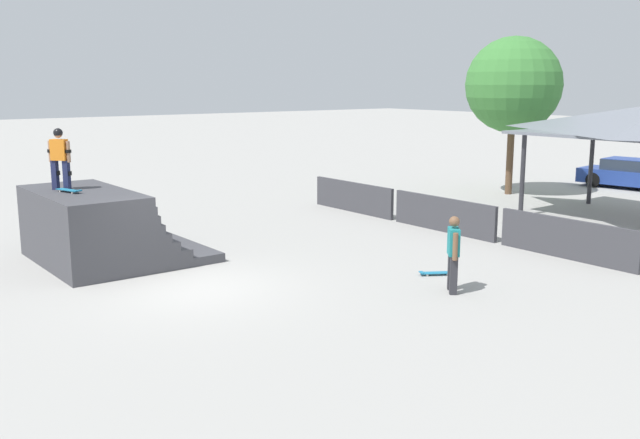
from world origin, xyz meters
name	(u,v)px	position (x,y,z in m)	size (l,w,h in m)	color
ground_plane	(190,288)	(0.00, 0.00, 0.00)	(160.00, 160.00, 0.00)	#A3A09B
quarter_pipe_ramp	(97,230)	(-3.65, -0.71, 0.82)	(4.10, 3.90, 1.85)	#424247
skater_on_deck	(60,155)	(-4.18, -1.36, 2.74)	(0.60, 0.53, 1.55)	#1E2347
skateboard_on_deck	(69,190)	(-3.60, -1.36, 1.91)	(0.84, 0.43, 0.09)	silver
bystander_walking	(453,250)	(3.72, 4.44, 0.94)	(0.58, 0.52, 1.69)	#2D2D33
skateboard_on_ground	(435,273)	(2.55, 5.15, 0.06)	(0.59, 0.80, 0.09)	silver
barrier_fence	(443,215)	(-0.84, 9.06, 0.53)	(12.66, 0.12, 1.05)	#3D3D42
tree_beside_pavilion	(514,85)	(-4.41, 16.77, 4.40)	(3.83, 3.83, 6.33)	brown
parked_car_blue	(629,174)	(-2.30, 22.27, 0.60)	(4.23, 2.30, 1.27)	navy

